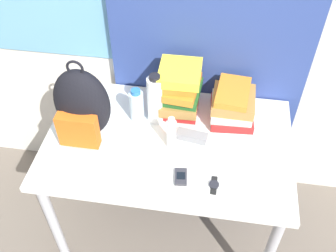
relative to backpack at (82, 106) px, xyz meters
name	(u,v)px	position (x,y,z in m)	size (l,w,h in m)	color
wall_back	(182,2)	(0.39, 0.47, 0.30)	(6.00, 0.06, 2.50)	silver
curtain_blue	(213,10)	(0.55, 0.42, 0.30)	(1.01, 0.04, 2.50)	navy
desk	(168,153)	(0.40, 0.01, -0.28)	(1.19, 0.75, 0.77)	silver
backpack	(82,106)	(0.00, 0.00, 0.00)	(0.26, 0.21, 0.43)	black
book_stack_left	(180,90)	(0.42, 0.24, -0.05)	(0.21, 0.26, 0.27)	red
book_stack_center	(232,104)	(0.69, 0.23, -0.10)	(0.23, 0.27, 0.17)	red
water_bottle	(137,106)	(0.22, 0.14, -0.09)	(0.07, 0.07, 0.19)	silver
sports_bottle	(155,99)	(0.32, 0.15, -0.05)	(0.08, 0.08, 0.28)	white
sunscreen_bottle	(171,133)	(0.42, -0.02, -0.10)	(0.05, 0.05, 0.18)	white
cell_phone	(181,177)	(0.49, -0.20, -0.17)	(0.06, 0.09, 0.02)	#2D2D33
sunglasses_case	(192,136)	(0.51, 0.04, -0.16)	(0.16, 0.08, 0.04)	gray
wristwatch	(214,185)	(0.64, -0.22, -0.18)	(0.04, 0.10, 0.01)	black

